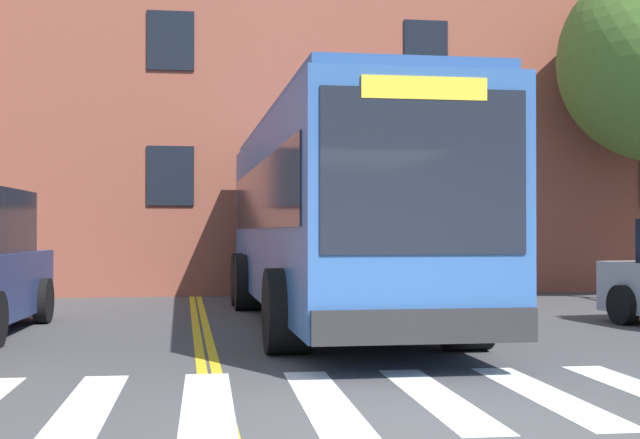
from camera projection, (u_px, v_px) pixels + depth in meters
name	position (u px, v px, depth m)	size (l,w,h in m)	color
ground_plane	(440.00, 436.00, 6.78)	(120.00, 120.00, 0.00)	#424244
crosswalk	(324.00, 400.00, 8.19)	(11.17, 3.51, 0.01)	white
lane_line_yellow_inner	(191.00, 294.00, 21.87)	(0.12, 36.00, 0.01)	gold
lane_line_yellow_outer	(198.00, 294.00, 21.89)	(0.12, 36.00, 0.01)	gold
city_bus	(331.00, 213.00, 15.04)	(2.93, 11.73, 3.44)	#2D5699
car_white_behind_bus	(282.00, 258.00, 24.41)	(2.47, 4.72, 1.80)	white
building_facade	(387.00, 89.00, 26.05)	(31.00, 8.53, 11.39)	brown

